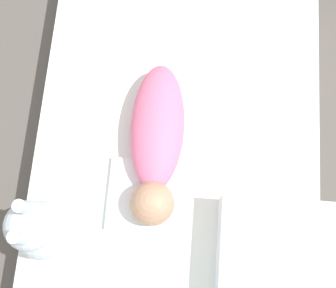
# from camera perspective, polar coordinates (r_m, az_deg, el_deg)

# --- Properties ---
(ground_plane) EXTENTS (12.00, 12.00, 0.00)m
(ground_plane) POSITION_cam_1_polar(r_m,az_deg,el_deg) (1.56, 1.04, -3.58)
(ground_plane) COLOR #514C47
(bed_mattress) EXTENTS (1.24, 0.88, 0.13)m
(bed_mattress) POSITION_cam_1_polar(r_m,az_deg,el_deg) (1.49, 1.08, -3.07)
(bed_mattress) COLOR white
(bed_mattress) RESTS_ON ground_plane
(burp_cloth) EXTENTS (0.22, 0.18, 0.02)m
(burp_cloth) POSITION_cam_1_polar(r_m,az_deg,el_deg) (1.41, -3.49, -6.25)
(burp_cloth) COLOR white
(burp_cloth) RESTS_ON bed_mattress
(swaddled_baby) EXTENTS (0.49, 0.17, 0.13)m
(swaddled_baby) POSITION_cam_1_polar(r_m,az_deg,el_deg) (1.39, -1.29, 0.15)
(swaddled_baby) COLOR pink
(swaddled_baby) RESTS_ON bed_mattress
(pillow) EXTENTS (0.36, 0.31, 0.12)m
(pillow) POSITION_cam_1_polar(r_m,az_deg,el_deg) (1.37, 12.90, -14.26)
(pillow) COLOR white
(pillow) RESTS_ON bed_mattress
(bunny_plush) EXTENTS (0.16, 0.16, 0.32)m
(bunny_plush) POSITION_cam_1_polar(r_m,az_deg,el_deg) (1.32, -15.43, -9.92)
(bunny_plush) COLOR silver
(bunny_plush) RESTS_ON bed_mattress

